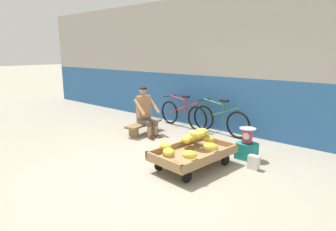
{
  "coord_description": "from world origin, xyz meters",
  "views": [
    {
      "loc": [
        3.24,
        -3.18,
        1.97
      ],
      "look_at": [
        -0.34,
        0.93,
        0.75
      ],
      "focal_mm": 30.78,
      "sensor_mm": 36.0,
      "label": 1
    }
  ],
  "objects_px": {
    "vendor_seated": "(146,111)",
    "bicycle_far_left": "(220,120)",
    "weighing_scale": "(247,135)",
    "bicycle_near_left": "(183,114)",
    "low_bench": "(144,125)",
    "plastic_crate": "(246,151)",
    "banana_cart": "(193,154)",
    "shopping_bag": "(254,162)"
  },
  "relations": [
    {
      "from": "low_bench",
      "to": "shopping_bag",
      "type": "distance_m",
      "value": 3.0
    },
    {
      "from": "shopping_bag",
      "to": "bicycle_near_left",
      "type": "bearing_deg",
      "value": 152.13
    },
    {
      "from": "bicycle_near_left",
      "to": "shopping_bag",
      "type": "height_order",
      "value": "bicycle_near_left"
    },
    {
      "from": "banana_cart",
      "to": "bicycle_near_left",
      "type": "xyz_separation_m",
      "value": [
        -1.83,
        2.03,
        0.11
      ]
    },
    {
      "from": "weighing_scale",
      "to": "bicycle_near_left",
      "type": "xyz_separation_m",
      "value": [
        -2.33,
        1.03,
        -0.1
      ]
    },
    {
      "from": "banana_cart",
      "to": "bicycle_near_left",
      "type": "distance_m",
      "value": 2.73
    },
    {
      "from": "weighing_scale",
      "to": "bicycle_far_left",
      "type": "height_order",
      "value": "bicycle_far_left"
    },
    {
      "from": "low_bench",
      "to": "plastic_crate",
      "type": "bearing_deg",
      "value": 1.3
    },
    {
      "from": "weighing_scale",
      "to": "low_bench",
      "type": "bearing_deg",
      "value": -178.73
    },
    {
      "from": "plastic_crate",
      "to": "weighing_scale",
      "type": "xyz_separation_m",
      "value": [
        -0.0,
        -0.0,
        0.3
      ]
    },
    {
      "from": "bicycle_far_left",
      "to": "weighing_scale",
      "type": "bearing_deg",
      "value": -41.55
    },
    {
      "from": "low_bench",
      "to": "vendor_seated",
      "type": "xyz_separation_m",
      "value": [
        0.09,
        -0.02,
        0.37
      ]
    },
    {
      "from": "banana_cart",
      "to": "weighing_scale",
      "type": "xyz_separation_m",
      "value": [
        0.5,
        0.99,
        0.21
      ]
    },
    {
      "from": "weighing_scale",
      "to": "bicycle_near_left",
      "type": "distance_m",
      "value": 2.55
    },
    {
      "from": "bicycle_far_left",
      "to": "shopping_bag",
      "type": "xyz_separation_m",
      "value": [
        1.57,
        -1.48,
        -0.23
      ]
    },
    {
      "from": "vendor_seated",
      "to": "shopping_bag",
      "type": "distance_m",
      "value": 2.95
    },
    {
      "from": "bicycle_near_left",
      "to": "vendor_seated",
      "type": "bearing_deg",
      "value": -103.08
    },
    {
      "from": "weighing_scale",
      "to": "bicycle_near_left",
      "type": "relative_size",
      "value": 0.18
    },
    {
      "from": "low_bench",
      "to": "bicycle_far_left",
      "type": "distance_m",
      "value": 1.85
    },
    {
      "from": "vendor_seated",
      "to": "bicycle_near_left",
      "type": "height_order",
      "value": "vendor_seated"
    },
    {
      "from": "vendor_seated",
      "to": "plastic_crate",
      "type": "xyz_separation_m",
      "value": [
        2.59,
        0.08,
        -0.42
      ]
    },
    {
      "from": "low_bench",
      "to": "plastic_crate",
      "type": "relative_size",
      "value": 3.14
    },
    {
      "from": "banana_cart",
      "to": "weighing_scale",
      "type": "relative_size",
      "value": 5.04
    },
    {
      "from": "plastic_crate",
      "to": "weighing_scale",
      "type": "bearing_deg",
      "value": -90.0
    },
    {
      "from": "banana_cart",
      "to": "plastic_crate",
      "type": "height_order",
      "value": "banana_cart"
    },
    {
      "from": "plastic_crate",
      "to": "shopping_bag",
      "type": "relative_size",
      "value": 1.5
    },
    {
      "from": "bicycle_near_left",
      "to": "banana_cart",
      "type": "bearing_deg",
      "value": -47.87
    },
    {
      "from": "banana_cart",
      "to": "shopping_bag",
      "type": "relative_size",
      "value": 6.29
    },
    {
      "from": "bicycle_near_left",
      "to": "bicycle_far_left",
      "type": "distance_m",
      "value": 1.08
    },
    {
      "from": "shopping_bag",
      "to": "low_bench",
      "type": "bearing_deg",
      "value": 174.11
    },
    {
      "from": "low_bench",
      "to": "bicycle_near_left",
      "type": "relative_size",
      "value": 0.68
    },
    {
      "from": "banana_cart",
      "to": "weighing_scale",
      "type": "height_order",
      "value": "weighing_scale"
    },
    {
      "from": "plastic_crate",
      "to": "bicycle_near_left",
      "type": "xyz_separation_m",
      "value": [
        -2.33,
        1.03,
        0.2
      ]
    },
    {
      "from": "weighing_scale",
      "to": "bicycle_far_left",
      "type": "bearing_deg",
      "value": 138.45
    },
    {
      "from": "plastic_crate",
      "to": "shopping_bag",
      "type": "distance_m",
      "value": 0.49
    },
    {
      "from": "vendor_seated",
      "to": "weighing_scale",
      "type": "relative_size",
      "value": 3.8
    },
    {
      "from": "bicycle_near_left",
      "to": "bicycle_far_left",
      "type": "xyz_separation_m",
      "value": [
        1.08,
        0.08,
        0.0
      ]
    },
    {
      "from": "low_bench",
      "to": "plastic_crate",
      "type": "height_order",
      "value": "plastic_crate"
    },
    {
      "from": "banana_cart",
      "to": "low_bench",
      "type": "relative_size",
      "value": 1.34
    },
    {
      "from": "banana_cart",
      "to": "plastic_crate",
      "type": "distance_m",
      "value": 1.12
    },
    {
      "from": "weighing_scale",
      "to": "bicycle_near_left",
      "type": "height_order",
      "value": "bicycle_near_left"
    },
    {
      "from": "vendor_seated",
      "to": "bicycle_far_left",
      "type": "bearing_deg",
      "value": 41.71
    }
  ]
}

